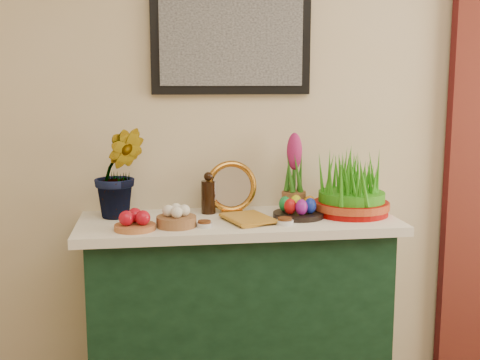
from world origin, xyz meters
The scene contains 13 objects.
sideboard centered at (-0.27, 2.00, 0.42)m, with size 1.30×0.45×0.85m, color #143922.
tablecloth centered at (-0.27, 2.00, 0.87)m, with size 1.40×0.55×0.04m, color silver.
hyacinth_green centered at (-0.79, 2.10, 1.16)m, with size 0.27×0.23×0.53m, color #2B711A.
apple_bowl centered at (-0.72, 1.85, 0.93)m, with size 0.22×0.22×0.09m.
garlic_basket centered at (-0.55, 1.89, 0.93)m, with size 0.18×0.18×0.09m.
vinegar_cruet centered at (-0.39, 2.12, 0.97)m, with size 0.07×0.07×0.19m.
mirror centered at (-0.29, 2.13, 1.01)m, with size 0.24×0.08×0.24m.
book centered at (-0.32, 1.91, 0.91)m, with size 0.16×0.23×0.03m, color #B87F24.
spice_dish_left centered at (-0.44, 1.86, 0.90)m, with size 0.07×0.07×0.03m.
spice_dish_right centered at (-0.09, 1.86, 0.90)m, with size 0.07×0.07×0.03m.
egg_plate centered at (0.00, 1.98, 0.93)m, with size 0.30×0.30×0.09m.
hyacinth_pink centered at (0.01, 2.13, 1.05)m, with size 0.11×0.11×0.37m.
wheatgrass_sabzeh centered at (0.25, 2.01, 1.01)m, with size 0.34×0.34×0.28m.
Camera 1 is at (-0.64, -0.57, 1.49)m, focal length 45.00 mm.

